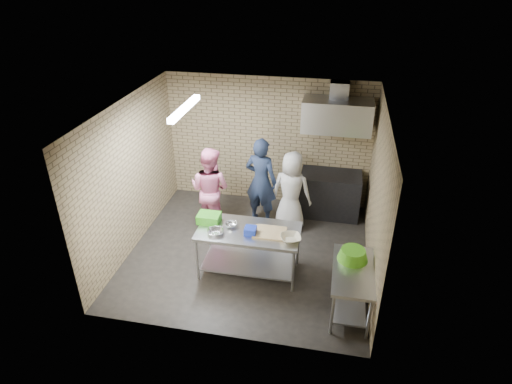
{
  "coord_description": "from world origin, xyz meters",
  "views": [
    {
      "loc": [
        1.38,
        -6.26,
        4.79
      ],
      "look_at": [
        0.1,
        0.2,
        1.15
      ],
      "focal_mm": 30.6,
      "sensor_mm": 36.0,
      "label": 1
    }
  ],
  "objects_px": {
    "green_crate": "(209,218)",
    "bottle_green": "(361,118)",
    "man_navy": "(261,181)",
    "green_basin": "(353,254)",
    "woman_pink": "(210,189)",
    "side_counter": "(351,289)",
    "bottle_red": "(340,116)",
    "prep_table": "(249,251)",
    "blue_tub": "(250,231)",
    "stove": "(330,194)",
    "woman_white": "(291,191)"
  },
  "relations": [
    {
      "from": "blue_tub",
      "to": "woman_pink",
      "type": "height_order",
      "value": "woman_pink"
    },
    {
      "from": "prep_table",
      "to": "green_crate",
      "type": "height_order",
      "value": "green_crate"
    },
    {
      "from": "bottle_red",
      "to": "bottle_green",
      "type": "bearing_deg",
      "value": 0.0
    },
    {
      "from": "side_counter",
      "to": "man_navy",
      "type": "bearing_deg",
      "value": 128.94
    },
    {
      "from": "bottle_red",
      "to": "man_navy",
      "type": "bearing_deg",
      "value": -150.23
    },
    {
      "from": "bottle_red",
      "to": "green_crate",
      "type": "bearing_deg",
      "value": -130.86
    },
    {
      "from": "green_basin",
      "to": "bottle_green",
      "type": "bearing_deg",
      "value": 89.58
    },
    {
      "from": "bottle_red",
      "to": "bottle_green",
      "type": "height_order",
      "value": "bottle_red"
    },
    {
      "from": "stove",
      "to": "man_navy",
      "type": "bearing_deg",
      "value": -157.56
    },
    {
      "from": "side_counter",
      "to": "green_crate",
      "type": "distance_m",
      "value": 2.54
    },
    {
      "from": "woman_white",
      "to": "stove",
      "type": "bearing_deg",
      "value": -127.57
    },
    {
      "from": "green_crate",
      "to": "bottle_green",
      "type": "xyz_separation_m",
      "value": [
        2.38,
        2.29,
        1.11
      ]
    },
    {
      "from": "green_crate",
      "to": "man_navy",
      "type": "xyz_separation_m",
      "value": [
        0.6,
        1.5,
        -0.02
      ]
    },
    {
      "from": "green_crate",
      "to": "woman_pink",
      "type": "relative_size",
      "value": 0.22
    },
    {
      "from": "green_basin",
      "to": "bottle_red",
      "type": "bearing_deg",
      "value": 97.9
    },
    {
      "from": "prep_table",
      "to": "man_navy",
      "type": "height_order",
      "value": "man_navy"
    },
    {
      "from": "stove",
      "to": "bottle_red",
      "type": "distance_m",
      "value": 1.6
    },
    {
      "from": "man_navy",
      "to": "stove",
      "type": "bearing_deg",
      "value": -143.58
    },
    {
      "from": "green_crate",
      "to": "woman_pink",
      "type": "height_order",
      "value": "woman_pink"
    },
    {
      "from": "stove",
      "to": "green_basin",
      "type": "bearing_deg",
      "value": -80.24
    },
    {
      "from": "prep_table",
      "to": "stove",
      "type": "relative_size",
      "value": 1.39
    },
    {
      "from": "side_counter",
      "to": "bottle_green",
      "type": "bearing_deg",
      "value": 90.0
    },
    {
      "from": "blue_tub",
      "to": "woman_pink",
      "type": "relative_size",
      "value": 0.11
    },
    {
      "from": "bottle_green",
      "to": "woman_pink",
      "type": "distance_m",
      "value": 3.17
    },
    {
      "from": "side_counter",
      "to": "bottle_red",
      "type": "distance_m",
      "value": 3.44
    },
    {
      "from": "man_navy",
      "to": "bottle_red",
      "type": "bearing_deg",
      "value": -136.24
    },
    {
      "from": "side_counter",
      "to": "bottle_red",
      "type": "relative_size",
      "value": 6.67
    },
    {
      "from": "woman_pink",
      "to": "woman_white",
      "type": "relative_size",
      "value": 1.07
    },
    {
      "from": "bottle_green",
      "to": "green_crate",
      "type": "bearing_deg",
      "value": -136.12
    },
    {
      "from": "bottle_red",
      "to": "woman_white",
      "type": "height_order",
      "value": "bottle_red"
    },
    {
      "from": "woman_pink",
      "to": "side_counter",
      "type": "bearing_deg",
      "value": 159.95
    },
    {
      "from": "green_basin",
      "to": "woman_pink",
      "type": "bearing_deg",
      "value": 149.94
    },
    {
      "from": "green_basin",
      "to": "man_navy",
      "type": "bearing_deg",
      "value": 132.02
    },
    {
      "from": "stove",
      "to": "green_crate",
      "type": "bearing_deg",
      "value": -133.29
    },
    {
      "from": "side_counter",
      "to": "bottle_green",
      "type": "height_order",
      "value": "bottle_green"
    },
    {
      "from": "bottle_red",
      "to": "woman_white",
      "type": "xyz_separation_m",
      "value": [
        -0.77,
        -0.87,
        -1.24
      ]
    },
    {
      "from": "green_crate",
      "to": "woman_pink",
      "type": "xyz_separation_m",
      "value": [
        -0.3,
        1.09,
        -0.07
      ]
    },
    {
      "from": "woman_pink",
      "to": "man_navy",
      "type": "bearing_deg",
      "value": -141.94
    },
    {
      "from": "bottle_red",
      "to": "blue_tub",
      "type": "bearing_deg",
      "value": -116.1
    },
    {
      "from": "blue_tub",
      "to": "bottle_red",
      "type": "relative_size",
      "value": 1.03
    },
    {
      "from": "stove",
      "to": "woman_pink",
      "type": "relative_size",
      "value": 0.71
    },
    {
      "from": "bottle_red",
      "to": "side_counter",
      "type": "bearing_deg",
      "value": -82.38
    },
    {
      "from": "side_counter",
      "to": "woman_pink",
      "type": "xyz_separation_m",
      "value": [
        -2.68,
        1.79,
        0.46
      ]
    },
    {
      "from": "prep_table",
      "to": "woman_white",
      "type": "distance_m",
      "value": 1.66
    },
    {
      "from": "bottle_green",
      "to": "green_basin",
      "type": "bearing_deg",
      "value": -90.42
    },
    {
      "from": "prep_table",
      "to": "woman_pink",
      "type": "relative_size",
      "value": 0.99
    },
    {
      "from": "man_navy",
      "to": "woman_white",
      "type": "relative_size",
      "value": 1.13
    },
    {
      "from": "side_counter",
      "to": "man_navy",
      "type": "relative_size",
      "value": 0.67
    },
    {
      "from": "bottle_red",
      "to": "woman_pink",
      "type": "relative_size",
      "value": 0.11
    },
    {
      "from": "green_basin",
      "to": "woman_white",
      "type": "height_order",
      "value": "woman_white"
    }
  ]
}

